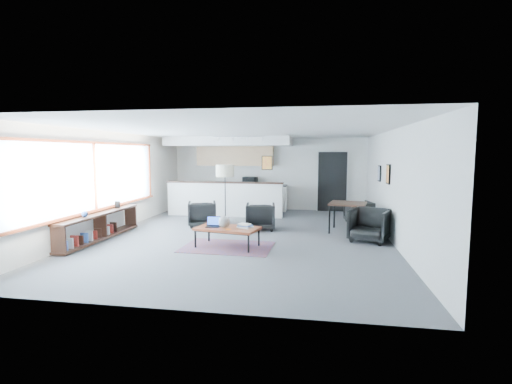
% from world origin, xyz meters
% --- Properties ---
extents(room, '(7.02, 9.02, 2.62)m').
position_xyz_m(room, '(0.00, 0.00, 1.30)').
color(room, '#4D4D50').
rests_on(room, ground).
extents(window, '(0.10, 5.95, 1.66)m').
position_xyz_m(window, '(-3.46, -0.90, 1.46)').
color(window, '#8CBFFF').
rests_on(window, room).
extents(console, '(0.35, 3.00, 0.80)m').
position_xyz_m(console, '(-3.30, -1.05, 0.33)').
color(console, black).
rests_on(console, floor).
extents(kitchenette, '(4.20, 1.96, 2.60)m').
position_xyz_m(kitchenette, '(-1.20, 3.71, 1.38)').
color(kitchenette, white).
rests_on(kitchenette, floor).
extents(doorway, '(1.10, 0.12, 2.15)m').
position_xyz_m(doorway, '(2.30, 4.42, 1.07)').
color(doorway, black).
rests_on(doorway, room).
extents(track_light, '(1.60, 0.07, 0.15)m').
position_xyz_m(track_light, '(-0.59, 2.20, 2.53)').
color(track_light, silver).
rests_on(track_light, room).
extents(wall_art_lower, '(0.03, 0.38, 0.48)m').
position_xyz_m(wall_art_lower, '(3.47, 0.40, 1.55)').
color(wall_art_lower, black).
rests_on(wall_art_lower, room).
extents(wall_art_upper, '(0.03, 0.34, 0.44)m').
position_xyz_m(wall_art_upper, '(3.47, 1.70, 1.50)').
color(wall_art_upper, black).
rests_on(wall_art_upper, room).
extents(kilim_rug, '(1.97, 1.37, 0.01)m').
position_xyz_m(kilim_rug, '(-0.14, -1.19, 0.01)').
color(kilim_rug, '#502E3E').
rests_on(kilim_rug, floor).
extents(coffee_table, '(1.46, 0.97, 0.44)m').
position_xyz_m(coffee_table, '(-0.14, -1.19, 0.41)').
color(coffee_table, maroon).
rests_on(coffee_table, floor).
extents(laptop, '(0.32, 0.28, 0.22)m').
position_xyz_m(laptop, '(-0.47, -1.14, 0.50)').
color(laptop, black).
rests_on(laptop, coffee_table).
extents(ceramic_pot, '(0.26, 0.26, 0.26)m').
position_xyz_m(ceramic_pot, '(-0.20, -1.24, 0.57)').
color(ceramic_pot, gray).
rests_on(ceramic_pot, coffee_table).
extents(book_stack, '(0.36, 0.33, 0.09)m').
position_xyz_m(book_stack, '(0.25, -1.17, 0.48)').
color(book_stack, silver).
rests_on(book_stack, coffee_table).
extents(coaster, '(0.12, 0.12, 0.01)m').
position_xyz_m(coaster, '(-0.07, -1.39, 0.44)').
color(coaster, '#E5590C').
rests_on(coaster, coffee_table).
extents(armchair_left, '(0.93, 0.90, 0.78)m').
position_xyz_m(armchair_left, '(-1.41, 0.97, 0.39)').
color(armchair_left, black).
rests_on(armchair_left, floor).
extents(armchair_right, '(0.86, 0.82, 0.79)m').
position_xyz_m(armchair_right, '(0.28, 0.81, 0.39)').
color(armchair_right, black).
rests_on(armchair_right, floor).
extents(floor_lamp, '(0.66, 0.66, 1.74)m').
position_xyz_m(floor_lamp, '(-0.71, 0.86, 1.51)').
color(floor_lamp, black).
rests_on(floor_lamp, floor).
extents(dining_table, '(1.07, 1.07, 0.77)m').
position_xyz_m(dining_table, '(2.58, 0.89, 0.70)').
color(dining_table, black).
rests_on(dining_table, floor).
extents(dining_chair_near, '(0.91, 0.88, 0.73)m').
position_xyz_m(dining_chair_near, '(3.00, -0.14, 0.36)').
color(dining_chair_near, black).
rests_on(dining_chair_near, floor).
extents(dining_chair_far, '(0.72, 0.70, 0.62)m').
position_xyz_m(dining_chair_far, '(3.00, 2.18, 0.31)').
color(dining_chair_far, black).
rests_on(dining_chair_far, floor).
extents(microwave, '(0.53, 0.34, 0.34)m').
position_xyz_m(microwave, '(-0.62, 4.15, 1.10)').
color(microwave, black).
rests_on(microwave, kitchenette).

